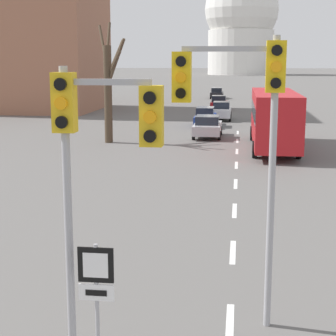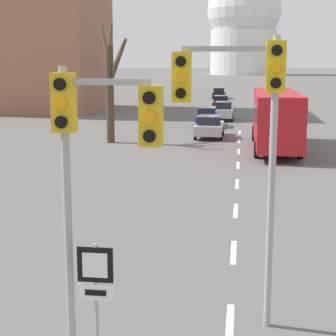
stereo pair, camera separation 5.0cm
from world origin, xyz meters
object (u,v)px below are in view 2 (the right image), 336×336
object	(u,v)px
sedan_mid_centre	(224,111)
sedan_far_right	(219,93)
traffic_signal_centre_tall	(243,110)
sedan_distant_centre	(207,117)
sedan_near_right	(280,114)
city_bus	(276,116)
traffic_signal_near_left	(94,146)
sedan_far_left	(221,102)
route_sign_post	(96,289)
sedan_near_left	(209,126)

from	to	relation	value
sedan_mid_centre	sedan_far_right	size ratio (longest dim) A/B	0.93
traffic_signal_centre_tall	sedan_distant_centre	distance (m)	35.48
sedan_mid_centre	sedan_distant_centre	size ratio (longest dim) A/B	0.91
sedan_near_right	sedan_far_right	distance (m)	32.09
sedan_far_right	city_bus	bearing A→B (deg)	-83.40
traffic_signal_centre_tall	sedan_near_right	bearing A→B (deg)	85.22
traffic_signal_near_left	traffic_signal_centre_tall	xyz separation A→B (m)	(2.38, 2.09, 0.43)
sedan_far_right	city_bus	size ratio (longest dim) A/B	0.42
sedan_near_right	sedan_far_left	xyz separation A→B (m)	(-5.55, 13.21, -0.06)
sedan_distant_centre	sedan_near_right	bearing A→B (deg)	27.95
sedan_near_right	sedan_far_right	xyz separation A→B (m)	(-6.54, 31.41, -0.04)
route_sign_post	sedan_far_right	bearing A→B (deg)	90.78
city_bus	sedan_near_right	bearing A→B (deg)	85.44
sedan_near_right	sedan_distant_centre	distance (m)	6.84
traffic_signal_near_left	sedan_far_left	world-z (taller)	traffic_signal_near_left
traffic_signal_near_left	sedan_far_left	size ratio (longest dim) A/B	1.37
sedan_far_left	sedan_distant_centre	distance (m)	16.42
sedan_far_left	sedan_distant_centre	world-z (taller)	sedan_distant_centre
traffic_signal_centre_tall	sedan_near_left	bearing A→B (deg)	94.55
sedan_far_right	sedan_far_left	bearing A→B (deg)	-86.89
sedan_near_left	city_bus	bearing A→B (deg)	-48.50
sedan_far_right	sedan_distant_centre	world-z (taller)	sedan_distant_centre
sedan_near_right	sedan_mid_centre	distance (m)	5.23
traffic_signal_centre_tall	sedan_far_right	xyz separation A→B (m)	(-3.33, 69.80, -3.61)
traffic_signal_centre_tall	sedan_near_left	size ratio (longest dim) A/B	1.31
traffic_signal_centre_tall	sedan_far_right	distance (m)	69.98
city_bus	sedan_far_right	bearing A→B (deg)	96.60
route_sign_post	sedan_far_right	size ratio (longest dim) A/B	0.53
route_sign_post	sedan_far_left	distance (m)	53.94
sedan_near_right	traffic_signal_near_left	bearing A→B (deg)	-97.86
route_sign_post	sedan_far_left	size ratio (longest dim) A/B	0.62
route_sign_post	sedan_mid_centre	world-z (taller)	route_sign_post
traffic_signal_centre_tall	sedan_mid_centre	size ratio (longest dim) A/B	1.38
sedan_near_left	city_bus	xyz separation A→B (m)	(4.28, -4.84, 1.26)
sedan_far_left	sedan_near_right	bearing A→B (deg)	-67.22
sedan_mid_centre	traffic_signal_near_left	bearing A→B (deg)	-90.94
route_sign_post	sedan_near_left	xyz separation A→B (m)	(0.08, 30.72, -0.83)
traffic_signal_centre_tall	sedan_distant_centre	xyz separation A→B (m)	(-2.83, 35.18, -3.60)
traffic_signal_centre_tall	sedan_near_left	distance (m)	28.70
sedan_near_left	sedan_far_right	bearing A→B (deg)	91.48
sedan_mid_centre	city_bus	xyz separation A→B (m)	(3.70, -16.72, 1.20)
sedan_near_right	sedan_mid_centre	xyz separation A→B (m)	(-4.89, 1.87, 0.02)
traffic_signal_centre_tall	sedan_distant_centre	bearing A→B (deg)	94.61
sedan_near_left	sedan_far_right	size ratio (longest dim) A/B	0.98
traffic_signal_near_left	sedan_far_right	distance (m)	71.97
sedan_near_left	sedan_near_right	world-z (taller)	sedan_near_right
sedan_near_right	sedan_far_left	bearing A→B (deg)	112.78
sedan_near_left	sedan_distant_centre	size ratio (longest dim) A/B	0.97
sedan_far_left	sedan_far_right	world-z (taller)	sedan_far_left
traffic_signal_centre_tall	sedan_near_right	world-z (taller)	traffic_signal_centre_tall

